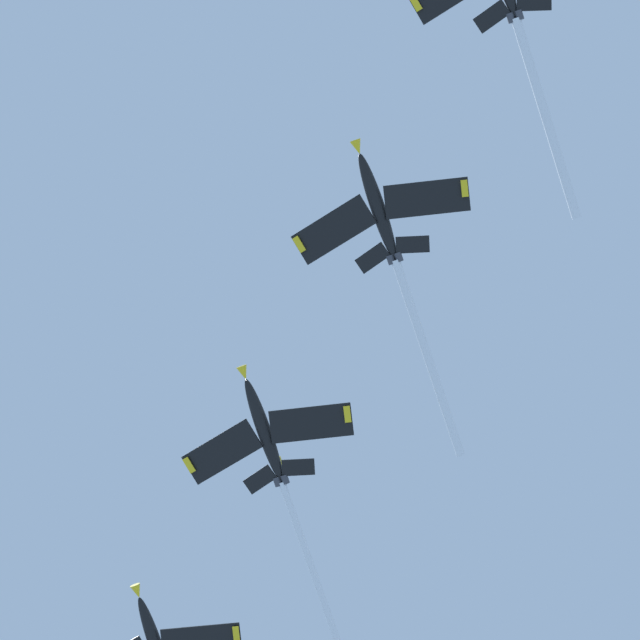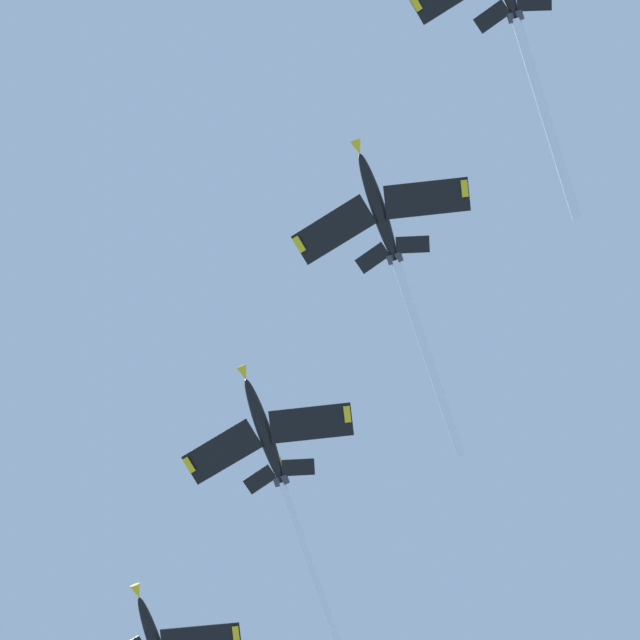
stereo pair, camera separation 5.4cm
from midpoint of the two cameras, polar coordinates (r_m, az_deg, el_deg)
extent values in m
cube|color=yellow|center=(154.06, 3.82, 12.47)|extent=(1.81, 1.21, 0.89)
cube|color=black|center=(153.52, 8.52, 12.39)|extent=(3.86, 3.58, 0.92)
cube|color=black|center=(153.47, 6.85, 11.89)|extent=(2.57, 3.92, 0.92)
cube|color=yellow|center=(154.89, 7.67, 12.17)|extent=(2.93, 1.99, 3.56)
cylinder|color=#38383D|center=(153.32, 7.94, 11.91)|extent=(1.48, 1.35, 1.15)
cylinder|color=#38383D|center=(153.31, 7.61, 11.81)|extent=(1.48, 1.35, 1.15)
cylinder|color=white|center=(152.82, 9.00, 7.90)|extent=(17.38, 11.82, 10.32)
ellipsoid|color=black|center=(153.66, 2.31, 4.51)|extent=(10.52, 7.39, 6.44)
cone|color=yellow|center=(153.75, 1.51, 6.88)|extent=(2.30, 2.06, 1.78)
ellipsoid|color=black|center=(154.26, 2.09, 5.26)|extent=(3.00, 2.39, 2.03)
cube|color=black|center=(153.00, 4.28, 4.85)|extent=(8.78, 8.65, 1.74)
cube|color=yellow|center=(152.81, 5.78, 5.23)|extent=(1.67, 1.69, 0.89)
cube|color=black|center=(154.33, 0.55, 3.61)|extent=(5.94, 9.59, 1.74)
cube|color=yellow|center=(155.15, -0.83, 3.03)|extent=(1.81, 1.18, 0.89)
cube|color=black|center=(153.52, 3.71, 3.01)|extent=(3.84, 3.61, 0.93)
cube|color=black|center=(154.09, 2.11, 2.48)|extent=(2.51, 3.90, 0.93)
cube|color=yellow|center=(155.17, 2.94, 2.86)|extent=(2.96, 1.94, 3.56)
cylinder|color=#38383D|center=(153.67, 3.16, 2.51)|extent=(1.48, 1.34, 1.15)
cylinder|color=#38383D|center=(153.78, 2.84, 2.41)|extent=(1.48, 1.34, 1.15)
cylinder|color=white|center=(154.67, 4.34, -1.52)|extent=(17.92, 11.69, 10.57)
ellipsoid|color=black|center=(157.40, -2.23, -4.41)|extent=(10.50, 7.26, 6.64)
cone|color=yellow|center=(156.81, -3.04, -2.12)|extent=(2.31, 2.05, 1.79)
ellipsoid|color=black|center=(157.76, -2.44, -3.66)|extent=(3.00, 2.37, 2.07)
cube|color=black|center=(156.14, -0.35, -4.12)|extent=(8.72, 8.67, 1.81)
cube|color=yellow|center=(155.44, 1.11, -3.76)|extent=(1.66, 1.67, 0.92)
cube|color=black|center=(158.81, -3.91, -5.25)|extent=(5.84, 9.57, 1.81)
cube|color=yellow|center=(160.17, -5.22, -5.77)|extent=(1.79, 1.16, 0.92)
cube|color=black|center=(157.46, -0.86, -5.88)|extent=(3.82, 3.62, 0.96)
cube|color=black|center=(158.61, -2.40, -6.35)|extent=(2.46, 3.89, 0.96)
cube|color=yellow|center=(159.33, -1.56, -5.94)|extent=(3.00, 1.93, 3.58)
cylinder|color=#38383D|center=(157.92, -1.39, -6.35)|extent=(1.49, 1.34, 1.17)
cylinder|color=#38383D|center=(158.15, -1.69, -6.44)|extent=(1.49, 1.34, 1.17)
cylinder|color=white|center=(160.51, 0.05, -10.84)|extent=(20.75, 13.07, 12.60)
cone|color=yellow|center=(165.81, -7.27, -10.66)|extent=(2.31, 2.06, 1.80)
ellipsoid|color=black|center=(167.25, -6.69, -12.06)|extent=(2.99, 2.39, 2.08)
cube|color=yellow|center=(164.35, -3.34, -12.36)|extent=(1.65, 1.68, 0.93)
camera|label=1|loc=(0.03, 90.01, 0.02)|focal=80.51mm
camera|label=2|loc=(0.03, -89.99, -0.02)|focal=80.51mm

